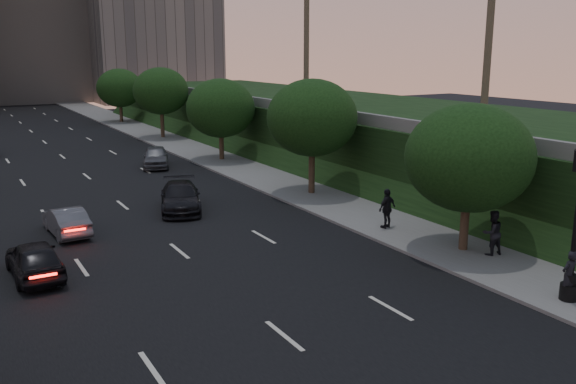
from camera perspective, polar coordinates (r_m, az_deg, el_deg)
road_surface at (r=41.14m, az=-17.73°, el=0.90°), size 16.00×140.00×0.02m
sidewalk_right at (r=44.31m, az=-4.71°, el=2.42°), size 4.50×140.00×0.15m
embankment at (r=48.50m, az=9.01°, el=5.53°), size 18.00×90.00×4.00m
parapet_wall at (r=43.45m, az=0.24°, el=7.94°), size 0.35×90.00×0.70m
office_block_mid at (r=112.46m, az=-23.30°, el=14.50°), size 22.00×18.00×26.00m
tree_right_a at (r=25.76m, az=16.57°, el=3.08°), size 5.20×5.20×6.24m
tree_right_b at (r=34.97m, az=2.27°, el=6.94°), size 5.20×5.20×6.74m
tree_right_c at (r=46.50m, az=-6.33°, el=7.80°), size 5.20×5.20×6.24m
tree_right_d at (r=59.52m, az=-11.81°, el=9.23°), size 5.20×5.20×6.74m
tree_right_e at (r=73.93m, az=-15.49°, el=9.36°), size 5.20×5.20×6.24m
street_lamp at (r=21.92m, az=25.34°, el=-3.08°), size 0.64×0.64×5.62m
sedan_near_left at (r=24.61m, az=-22.63°, el=-5.82°), size 1.83×4.25×1.43m
sedan_mid_left at (r=29.75m, az=-20.06°, el=-2.54°), size 1.62×4.01×1.29m
sedan_near_right at (r=32.62m, az=-10.04°, el=-0.46°), size 3.50×5.37×1.45m
sedan_far_right at (r=45.13m, az=-12.27°, el=3.23°), size 3.09×4.77×1.51m
pedestrian_a at (r=22.35m, az=24.81°, el=-7.11°), size 0.64×0.43×1.72m
pedestrian_b at (r=26.03m, az=18.57°, el=-3.63°), size 1.00×0.83×1.85m
pedestrian_c at (r=28.76m, az=9.26°, el=-1.52°), size 1.17×0.70×1.88m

